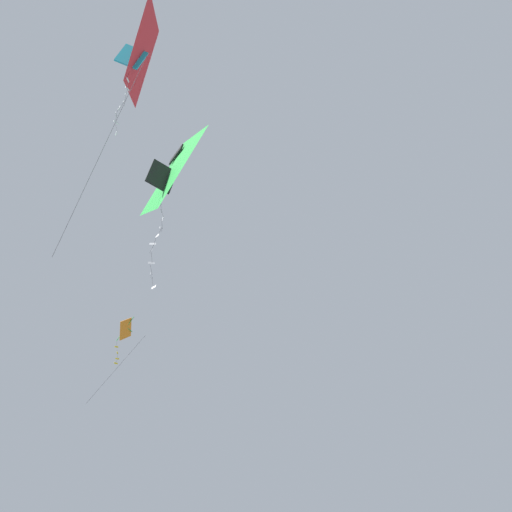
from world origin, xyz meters
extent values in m
cube|color=orange|center=(-0.04, 8.31, 35.99)|extent=(1.21, 0.48, 1.23)
cylinder|color=green|center=(-0.06, 8.33, 36.00)|extent=(0.45, 0.55, 1.35)
cylinder|color=green|center=(-0.02, 8.29, 36.10)|extent=(1.02, 0.26, 0.03)
cylinder|color=#47474C|center=(-0.23, 8.57, 35.19)|extent=(0.02, 0.05, 0.27)
cube|color=yellow|center=(-0.21, 8.58, 35.05)|extent=(0.15, 0.12, 0.06)
cylinder|color=#47474C|center=(-0.16, 8.57, 34.92)|extent=(0.03, 0.10, 0.27)
cube|color=yellow|center=(-0.12, 8.56, 34.78)|extent=(0.16, 0.09, 0.06)
cylinder|color=#47474C|center=(-0.09, 8.57, 34.65)|extent=(0.03, 0.08, 0.27)
cube|color=yellow|center=(-0.05, 8.58, 34.51)|extent=(0.14, 0.12, 0.06)
cylinder|color=#47474C|center=(-0.09, 8.56, 34.37)|extent=(0.04, 0.09, 0.27)
cube|color=yellow|center=(-0.13, 8.54, 34.24)|extent=(0.16, 0.09, 0.06)
cylinder|color=#47474C|center=(-0.84, 7.68, 33.51)|extent=(1.79, 1.20, 3.64)
pyramid|color=red|center=(-9.68, -0.65, 39.26)|extent=(2.79, 2.94, 2.09)
cube|color=#1EB2C6|center=(-9.87, -0.48, 39.06)|extent=(0.82, 0.77, 1.16)
cube|color=#1EB2C6|center=(-9.50, -0.82, 40.15)|extent=(0.66, 0.70, 0.23)
cylinder|color=#47474C|center=(-9.87, -0.48, 38.05)|extent=(0.04, 0.04, 0.35)
cube|color=white|center=(-9.86, -0.50, 37.87)|extent=(0.17, 0.08, 0.06)
cylinder|color=#47474C|center=(-9.83, -0.48, 37.70)|extent=(0.04, 0.07, 0.35)
cube|color=white|center=(-9.79, -0.47, 37.52)|extent=(0.17, 0.02, 0.06)
cylinder|color=#47474C|center=(-9.79, -0.47, 37.35)|extent=(0.01, 0.01, 0.35)
cube|color=white|center=(-9.79, -0.46, 37.17)|extent=(0.16, 0.10, 0.06)
cylinder|color=#47474C|center=(-9.80, -0.46, 37.00)|extent=(0.02, 0.01, 0.35)
cube|color=white|center=(-9.80, -0.46, 36.83)|extent=(0.16, 0.09, 0.06)
cylinder|color=#47474C|center=(-9.88, -0.46, 36.65)|extent=(0.01, 0.16, 0.35)
cube|color=white|center=(-9.95, -0.46, 36.48)|extent=(0.09, 0.16, 0.06)
cylinder|color=#47474C|center=(-9.99, -0.45, 36.30)|extent=(0.02, 0.08, 0.35)
cube|color=white|center=(-10.02, -0.45, 36.13)|extent=(0.15, 0.12, 0.06)
cylinder|color=#47474C|center=(-10.01, -0.47, 35.95)|extent=(0.06, 0.04, 0.35)
cube|color=white|center=(-10.00, -0.49, 35.78)|extent=(0.17, 0.07, 0.06)
cylinder|color=#47474C|center=(-9.94, -0.47, 35.60)|extent=(0.05, 0.12, 0.35)
cube|color=white|center=(-9.89, -0.45, 35.43)|extent=(0.11, 0.16, 0.06)
cylinder|color=#47474C|center=(-10.51, -0.88, 34.30)|extent=(0.84, 1.27, 7.85)
pyramid|color=green|center=(-9.10, -2.03, 33.61)|extent=(1.69, 2.97, 1.94)
cube|color=black|center=(-9.30, -1.93, 33.40)|extent=(0.84, 0.43, 1.01)
cube|color=black|center=(-8.97, -2.09, 34.43)|extent=(0.40, 0.73, 0.21)
cylinder|color=#47474C|center=(-9.24, -1.98, 32.49)|extent=(0.05, 0.03, 0.31)
cube|color=white|center=(-9.23, -1.99, 32.33)|extent=(0.15, 0.11, 0.06)
cylinder|color=#47474C|center=(-9.17, -1.99, 32.18)|extent=(0.02, 0.13, 0.31)
cube|color=white|center=(-9.10, -1.98, 32.02)|extent=(0.12, 0.15, 0.06)
cylinder|color=#47474C|center=(-9.09, -1.95, 31.87)|extent=(0.07, 0.04, 0.31)
cube|color=white|center=(-9.08, -1.93, 31.71)|extent=(0.16, 0.08, 0.06)
cylinder|color=#47474C|center=(-9.14, -1.94, 31.56)|extent=(0.04, 0.14, 0.31)
cube|color=white|center=(-9.21, -1.96, 31.41)|extent=(0.07, 0.17, 0.06)
cylinder|color=#47474C|center=(-9.26, -1.94, 31.25)|extent=(0.05, 0.11, 0.31)
cube|color=white|center=(-9.31, -1.93, 31.10)|extent=(0.11, 0.16, 0.06)
cylinder|color=#47474C|center=(-9.34, -1.96, 30.94)|extent=(0.08, 0.08, 0.31)
cube|color=white|center=(-9.38, -2.00, 30.79)|extent=(0.14, 0.13, 0.06)
cylinder|color=#47474C|center=(-9.35, -1.99, 30.63)|extent=(0.03, 0.07, 0.31)
cube|color=white|center=(-9.32, -1.98, 30.48)|extent=(0.13, 0.14, 0.06)
cylinder|color=#47474C|center=(-9.29, -1.96, 30.32)|extent=(0.05, 0.08, 0.31)
cube|color=white|center=(-9.26, -1.93, 30.17)|extent=(0.15, 0.12, 0.06)
cylinder|color=#47474C|center=(-9.21, -1.96, 30.01)|extent=(0.07, 0.11, 0.31)
cube|color=white|center=(-9.16, -2.00, 29.86)|extent=(0.05, 0.17, 0.06)
camera|label=1|loc=(-18.38, -10.88, 21.81)|focal=43.36mm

